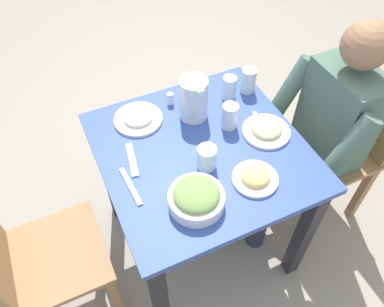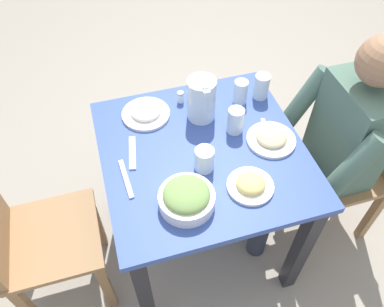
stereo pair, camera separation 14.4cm
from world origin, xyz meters
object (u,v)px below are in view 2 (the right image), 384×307
Objects in this scene: chair_far at (27,237)px; water_pitcher at (201,99)px; chair_near at (357,158)px; salad_bowl at (187,197)px; plate_fries at (251,184)px; water_glass_near_left at (204,159)px; water_glass_far_left at (261,86)px; plate_beans at (271,138)px; water_glass_far_right at (235,121)px; salt_shaker at (181,97)px; plate_yoghurt at (146,112)px; dining_table at (202,172)px; water_glass_by_pitcher at (240,92)px; diner_near at (327,147)px.

water_pitcher is at bearing -74.19° from chair_far.
salad_bowl is at bearing 101.02° from chair_near.
water_glass_near_left is at bearing 44.57° from plate_fries.
water_glass_far_left is at bearing -81.28° from water_pitcher.
plate_beans is 0.16m from water_glass_far_right.
water_glass_far_left is 0.49m from water_glass_near_left.
salad_bowl is at bearing 134.08° from water_glass_far_left.
salt_shaker is (0.53, -0.12, -0.01)m from salad_bowl.
plate_yoghurt is 0.39m from water_glass_far_right.
dining_table is at bearing -145.69° from plate_yoghurt.
plate_fries is (-0.41, -0.06, -0.08)m from water_pitcher.
water_glass_by_pitcher is 0.41m from water_glass_near_left.
water_glass_far_left is at bearing -55.71° from dining_table.
diner_near is at bearing 90.00° from chair_near.
water_glass_near_left is 0.39m from salt_shaker.
dining_table is at bearing -86.97° from chair_far.
water_glass_far_right is 1.16× the size of water_glass_near_left.
diner_near is at bearing -115.56° from water_pitcher.
chair_near is 4.39× the size of plate_beans.
salad_bowl reaches higher than plate_yoghurt.
water_pitcher is (0.24, 0.51, 0.20)m from diner_near.
salad_bowl is at bearing 135.29° from water_glass_far_right.
chair_far is at bearing 89.54° from chair_near.
dining_table is 7.07× the size of water_glass_far_right.
salad_bowl is 1.81× the size of water_glass_by_pitcher.
salt_shaker is at bearing -75.90° from plate_yoghurt.
salad_bowl is (-0.23, 0.13, 0.19)m from dining_table.
chair_far is at bearing 90.49° from plate_beans.
water_pitcher is 0.95× the size of salad_bowl.
chair_near reaches higher than salad_bowl.
water_glass_far_right is at bearing -9.10° from plate_fries.
diner_near reaches higher than plate_beans.
water_glass_far_right is at bearing 78.75° from chair_near.
water_glass_by_pitcher is (-0.03, -0.42, 0.04)m from plate_yoghurt.
water_pitcher is at bearing -23.68° from salad_bowl.
water_pitcher is 0.29m from water_glass_near_left.
diner_near is 5.85× the size of salad_bowl.
water_pitcher is (0.24, 0.71, 0.34)m from chair_near.
water_glass_far_right is (0.10, 0.12, 0.04)m from plate_beans.
plate_yoghurt is 0.17m from salt_shaker.
chair_near reaches higher than water_glass_near_left.
plate_fries is 1.57× the size of water_glass_by_pitcher.
water_glass_by_pitcher reaches higher than plate_yoghurt.
water_glass_by_pitcher is at bearing 93.44° from water_glass_far_left.
water_glass_far_right is at bearing 50.96° from plate_beans.
salad_bowl is 1.00× the size of plate_beans.
salt_shaker is (0.35, 0.77, 0.28)m from chair_near.
salt_shaker reaches higher than dining_table.
plate_yoghurt is at bearing 24.10° from water_glass_near_left.
water_glass_far_right is at bearing 152.50° from water_glass_by_pitcher.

